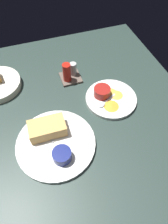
{
  "coord_description": "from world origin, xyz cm",
  "views": [
    {
      "loc": [
        -5.09,
        -43.62,
        64.16
      ],
      "look_at": [
        9.38,
        -1.13,
        3.0
      ],
      "focal_mm": 31.69,
      "sensor_mm": 36.0,
      "label": 1
    }
  ],
  "objects_px": {
    "plate_sandwich_main": "(56,143)",
    "spoon_by_gravy_ramekin": "(104,103)",
    "ramekin_dark_sauce": "(62,155)",
    "ramekin_light_gravy": "(102,92)",
    "spoon_by_dark_ramekin": "(55,145)",
    "condiment_caddy": "(70,73)",
    "plate_chips_companion": "(111,99)",
    "sandwich_half_near": "(47,128)"
  },
  "relations": [
    {
      "from": "plate_chips_companion",
      "to": "spoon_by_gravy_ramekin",
      "type": "distance_m",
      "value": 0.05
    },
    {
      "from": "ramekin_dark_sauce",
      "to": "plate_sandwich_main",
      "type": "bearing_deg",
      "value": 97.2
    },
    {
      "from": "spoon_by_dark_ramekin",
      "to": "condiment_caddy",
      "type": "bearing_deg",
      "value": 65.26
    },
    {
      "from": "spoon_by_dark_ramekin",
      "to": "spoon_by_gravy_ramekin",
      "type": "bearing_deg",
      "value": 27.35
    },
    {
      "from": "plate_sandwich_main",
      "to": "spoon_by_gravy_ramekin",
      "type": "distance_m",
      "value": 0.25
    },
    {
      "from": "spoon_by_dark_ramekin",
      "to": "condiment_caddy",
      "type": "height_order",
      "value": "condiment_caddy"
    },
    {
      "from": "condiment_caddy",
      "to": "sandwich_half_near",
      "type": "bearing_deg",
      "value": -121.65
    },
    {
      "from": "spoon_by_gravy_ramekin",
      "to": "condiment_caddy",
      "type": "distance_m",
      "value": 0.22
    },
    {
      "from": "plate_sandwich_main",
      "to": "spoon_by_gravy_ramekin",
      "type": "relative_size",
      "value": 2.97
    },
    {
      "from": "plate_chips_companion",
      "to": "ramekin_light_gravy",
      "type": "bearing_deg",
      "value": 140.19
    },
    {
      "from": "plate_chips_companion",
      "to": "condiment_caddy",
      "type": "bearing_deg",
      "value": 125.89
    },
    {
      "from": "plate_sandwich_main",
      "to": "spoon_by_dark_ramekin",
      "type": "bearing_deg",
      "value": -111.46
    },
    {
      "from": "ramekin_dark_sauce",
      "to": "condiment_caddy",
      "type": "bearing_deg",
      "value": 70.07
    },
    {
      "from": "ramekin_dark_sauce",
      "to": "ramekin_light_gravy",
      "type": "relative_size",
      "value": 0.93
    },
    {
      "from": "ramekin_dark_sauce",
      "to": "sandwich_half_near",
      "type": "bearing_deg",
      "value": 101.32
    },
    {
      "from": "sandwich_half_near",
      "to": "spoon_by_gravy_ramekin",
      "type": "xyz_separation_m",
      "value": [
        0.24,
        0.06,
        -0.02
      ]
    },
    {
      "from": "spoon_by_gravy_ramekin",
      "to": "condiment_caddy",
      "type": "relative_size",
      "value": 1.0
    },
    {
      "from": "spoon_by_dark_ramekin",
      "to": "ramekin_light_gravy",
      "type": "height_order",
      "value": "ramekin_light_gravy"
    },
    {
      "from": "ramekin_dark_sauce",
      "to": "plate_chips_companion",
      "type": "height_order",
      "value": "ramekin_dark_sauce"
    },
    {
      "from": "condiment_caddy",
      "to": "plate_sandwich_main",
      "type": "bearing_deg",
      "value": -114.87
    },
    {
      "from": "spoon_by_dark_ramekin",
      "to": "spoon_by_gravy_ramekin",
      "type": "xyz_separation_m",
      "value": [
        0.23,
        0.12,
        0.0
      ]
    },
    {
      "from": "plate_chips_companion",
      "to": "spoon_by_gravy_ramekin",
      "type": "xyz_separation_m",
      "value": [
        -0.04,
        -0.02,
        0.01
      ]
    },
    {
      "from": "spoon_by_dark_ramekin",
      "to": "plate_chips_companion",
      "type": "xyz_separation_m",
      "value": [
        0.27,
        0.14,
        -0.01
      ]
    },
    {
      "from": "spoon_by_dark_ramekin",
      "to": "condiment_caddy",
      "type": "distance_m",
      "value": 0.35
    },
    {
      "from": "condiment_caddy",
      "to": "spoon_by_gravy_ramekin",
      "type": "bearing_deg",
      "value": -66.36
    },
    {
      "from": "plate_chips_companion",
      "to": "spoon_by_dark_ramekin",
      "type": "bearing_deg",
      "value": -152.81
    },
    {
      "from": "ramekin_dark_sauce",
      "to": "plate_chips_companion",
      "type": "bearing_deg",
      "value": 36.28
    },
    {
      "from": "ramekin_dark_sauce",
      "to": "spoon_by_dark_ramekin",
      "type": "height_order",
      "value": "ramekin_dark_sauce"
    },
    {
      "from": "sandwich_half_near",
      "to": "plate_chips_companion",
      "type": "height_order",
      "value": "sandwich_half_near"
    },
    {
      "from": "ramekin_light_gravy",
      "to": "plate_chips_companion",
      "type": "bearing_deg",
      "value": -39.81
    },
    {
      "from": "plate_sandwich_main",
      "to": "spoon_by_gravy_ramekin",
      "type": "height_order",
      "value": "spoon_by_gravy_ramekin"
    },
    {
      "from": "plate_sandwich_main",
      "to": "condiment_caddy",
      "type": "distance_m",
      "value": 0.34
    },
    {
      "from": "ramekin_light_gravy",
      "to": "plate_sandwich_main",
      "type": "bearing_deg",
      "value": -146.8
    },
    {
      "from": "plate_sandwich_main",
      "to": "ramekin_light_gravy",
      "type": "bearing_deg",
      "value": 33.2
    },
    {
      "from": "ramekin_dark_sauce",
      "to": "spoon_by_gravy_ramekin",
      "type": "bearing_deg",
      "value": 37.93
    },
    {
      "from": "plate_chips_companion",
      "to": "condiment_caddy",
      "type": "xyz_separation_m",
      "value": [
        -0.13,
        0.18,
        0.03
      ]
    },
    {
      "from": "plate_chips_companion",
      "to": "spoon_by_gravy_ramekin",
      "type": "bearing_deg",
      "value": -153.7
    },
    {
      "from": "plate_sandwich_main",
      "to": "spoon_by_dark_ramekin",
      "type": "xyz_separation_m",
      "value": [
        -0.0,
        -0.01,
        0.01
      ]
    },
    {
      "from": "ramekin_dark_sauce",
      "to": "spoon_by_gravy_ramekin",
      "type": "distance_m",
      "value": 0.28
    },
    {
      "from": "spoon_by_gravy_ramekin",
      "to": "condiment_caddy",
      "type": "height_order",
      "value": "condiment_caddy"
    },
    {
      "from": "plate_sandwich_main",
      "to": "condiment_caddy",
      "type": "height_order",
      "value": "condiment_caddy"
    },
    {
      "from": "plate_chips_companion",
      "to": "sandwich_half_near",
      "type": "bearing_deg",
      "value": -164.8
    }
  ]
}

